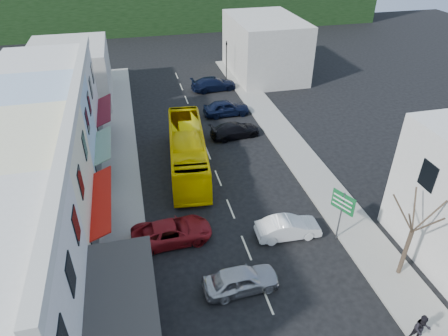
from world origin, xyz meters
TOP-DOWN VIEW (x-y plane):
  - ground at (0.00, 0.00)m, footprint 120.00×120.00m
  - sidewalk_left at (-7.50, 10.00)m, footprint 3.00×52.00m
  - sidewalk_right at (7.50, 10.00)m, footprint 3.00×52.00m
  - shopfront_row at (-12.49, 5.00)m, footprint 8.25×30.00m
  - distant_block_left at (-12.00, 27.00)m, footprint 8.00×10.00m
  - distant_block_right at (11.00, 30.00)m, footprint 8.00×12.00m
  - bus at (-2.02, 10.17)m, footprint 3.61×11.79m
  - car_silver at (-1.20, -3.03)m, footprint 4.48×2.01m
  - car_white at (2.90, 0.42)m, footprint 4.47×1.97m
  - car_red at (-4.41, 1.77)m, footprint 4.69×2.13m
  - car_black_near at (3.09, 14.36)m, footprint 4.70×2.42m
  - car_navy_mid at (3.40, 19.11)m, footprint 4.43×1.87m
  - car_navy_far at (3.60, 26.13)m, footprint 4.64×2.23m
  - pedestrian_left at (-8.08, 0.44)m, footprint 0.57×0.70m
  - pedestrian_right at (6.30, -8.22)m, footprint 0.80×0.63m
  - direction_sign at (5.88, -0.53)m, footprint 1.44×1.78m
  - street_tree at (8.00, -4.13)m, footprint 3.48×3.48m
  - traffic_signal at (5.80, 28.85)m, footprint 1.13×1.30m

SIDE VIEW (x-z plane):
  - ground at x=0.00m, z-range 0.00..0.00m
  - sidewalk_left at x=-7.50m, z-range 0.00..0.15m
  - sidewalk_right at x=7.50m, z-range 0.00..0.15m
  - car_silver at x=-1.20m, z-range 0.00..1.40m
  - car_white at x=2.90m, z-range 0.00..1.40m
  - car_red at x=-4.41m, z-range 0.00..1.40m
  - car_black_near at x=3.09m, z-range 0.00..1.40m
  - car_navy_mid at x=3.40m, z-range 0.00..1.40m
  - car_navy_far at x=3.60m, z-range 0.00..1.40m
  - pedestrian_left at x=-8.08m, z-range 0.15..1.85m
  - pedestrian_right at x=6.30m, z-range 0.15..1.85m
  - bus at x=-2.02m, z-range 0.00..3.10m
  - direction_sign at x=5.88m, z-range 0.00..3.65m
  - traffic_signal at x=5.80m, z-range 0.00..4.87m
  - distant_block_left at x=-12.00m, z-range 0.00..6.00m
  - street_tree at x=8.00m, z-range 0.00..6.54m
  - distant_block_right at x=11.00m, z-range 0.00..7.00m
  - shopfront_row at x=-12.49m, z-range 0.00..8.00m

